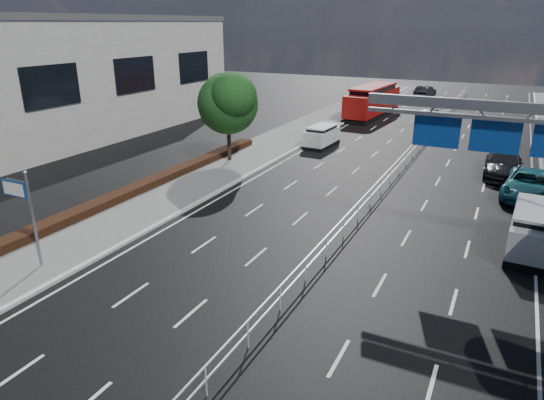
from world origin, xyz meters
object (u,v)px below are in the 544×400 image
at_px(overhead_gantry, 516,132).
at_px(near_car_silver, 430,115).
at_px(white_minivan, 322,136).
at_px(parked_car_teal, 529,184).
at_px(parked_car_dark, 503,164).
at_px(toilet_sign, 23,202).
at_px(near_car_dark, 425,92).
at_px(red_bus, 373,100).
at_px(silver_minivan, 537,230).

bearing_deg(overhead_gantry, near_car_silver, 104.63).
xyz_separation_m(white_minivan, parked_car_teal, (15.61, -6.43, -0.08)).
bearing_deg(near_car_silver, white_minivan, 66.54).
xyz_separation_m(near_car_silver, parked_car_dark, (7.56, -16.66, -0.03)).
distance_m(toilet_sign, near_car_dark, 58.18).
xyz_separation_m(toilet_sign, near_car_dark, (6.33, 57.79, -2.10)).
height_order(toilet_sign, near_car_silver, toilet_sign).
height_order(near_car_silver, near_car_dark, near_car_silver).
xyz_separation_m(red_bus, near_car_silver, (6.44, -1.29, -0.91)).
relative_size(toilet_sign, parked_car_teal, 0.76).
bearing_deg(parked_car_dark, parked_car_teal, -70.14).
bearing_deg(near_car_dark, white_minivan, 91.61).
bearing_deg(toilet_sign, overhead_gantry, 29.60).
bearing_deg(toilet_sign, near_car_dark, 83.75).
distance_m(red_bus, near_car_silver, 6.63).
height_order(white_minivan, near_car_silver, white_minivan).
height_order(toilet_sign, parked_car_dark, toilet_sign).
bearing_deg(near_car_dark, parked_car_dark, 114.68).
distance_m(toilet_sign, silver_minivan, 22.32).
height_order(red_bus, silver_minivan, red_bus).
bearing_deg(overhead_gantry, toilet_sign, -150.40).
xyz_separation_m(toilet_sign, silver_minivan, (19.25, 11.14, -1.91)).
height_order(red_bus, near_car_dark, red_bus).
bearing_deg(toilet_sign, red_bus, 85.21).
bearing_deg(red_bus, near_car_silver, -6.81).
bearing_deg(silver_minivan, near_car_silver, 110.99).
bearing_deg(silver_minivan, overhead_gantry, -142.24).
distance_m(white_minivan, parked_car_teal, 16.88).
bearing_deg(silver_minivan, parked_car_dark, 101.41).
distance_m(near_car_dark, silver_minivan, 48.42).
relative_size(red_bus, near_car_silver, 2.30).
bearing_deg(parked_car_teal, near_car_silver, 119.88).
height_order(toilet_sign, red_bus, toilet_sign).
bearing_deg(near_car_dark, red_bus, 86.96).
bearing_deg(parked_car_teal, toilet_sign, -128.57).
relative_size(overhead_gantry, parked_car_dark, 1.80).
bearing_deg(toilet_sign, near_car_silver, 76.10).
height_order(near_car_dark, silver_minivan, silver_minivan).
xyz_separation_m(red_bus, silver_minivan, (15.80, -30.10, -0.73)).
bearing_deg(red_bus, near_car_dark, 84.65).
bearing_deg(white_minivan, toilet_sign, -94.62).
bearing_deg(near_car_dark, near_car_silver, 108.10).
distance_m(overhead_gantry, parked_car_dark, 14.07).
height_order(overhead_gantry, parked_car_dark, overhead_gantry).
bearing_deg(parked_car_teal, near_car_dark, 114.35).
bearing_deg(toilet_sign, white_minivan, 82.43).
xyz_separation_m(near_car_dark, parked_car_dark, (11.13, -34.51, -0.02)).
height_order(white_minivan, near_car_dark, white_minivan).
height_order(near_car_silver, parked_car_teal, near_car_silver).
distance_m(white_minivan, silver_minivan, 21.48).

